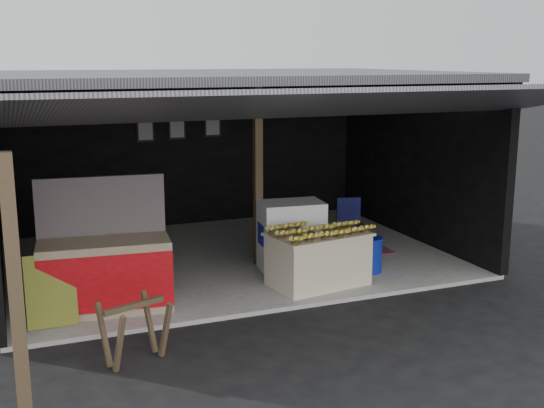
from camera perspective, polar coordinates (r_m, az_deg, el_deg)
name	(u,v)px	position (r m, az deg, el deg)	size (l,w,h in m)	color
ground	(288,311)	(8.99, 1.38, -8.94)	(80.00, 80.00, 0.00)	black
concrete_slab	(228,258)	(11.20, -3.68, -4.50)	(7.00, 5.00, 0.06)	gray
shophouse	(220,129)	(11.09, -4.34, 6.24)	(7.40, 7.29, 3.02)	black
banana_table	(318,259)	(9.72, 3.88, -4.60)	(1.50, 1.05, 0.76)	beige
banana_pile	(319,228)	(9.59, 3.92, -2.01)	(1.27, 0.76, 0.15)	gold
white_crate	(291,236)	(10.37, 1.62, -2.66)	(1.01, 0.74, 1.05)	white
neighbor_stall	(105,271)	(8.98, -13.79, -5.51)	(1.70, 0.90, 1.69)	#998466
green_signboard	(51,291)	(8.63, -18.01, -6.93)	(0.59, 0.04, 0.89)	black
sawhorse	(135,325)	(7.55, -11.42, -9.91)	(0.78, 0.77, 0.68)	#493924
water_barrel	(370,256)	(10.39, 8.23, -4.31)	(0.34, 0.34, 0.51)	navy
plastic_chair	(350,219)	(11.58, 6.51, -1.27)	(0.50, 0.50, 0.86)	#0A0B37
magenta_rug	(343,249)	(11.58, 5.95, -3.81)	(1.50, 1.00, 0.01)	maroon
picture_frames	(179,128)	(13.06, -7.81, 6.30)	(1.62, 0.04, 0.46)	black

